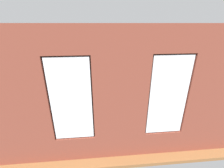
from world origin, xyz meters
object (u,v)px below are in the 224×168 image
(remote_silver, at_px, (108,92))
(tv_flatscreen, at_px, (35,92))
(couch_by_window, at_px, (116,129))
(coffee_table, at_px, (112,94))
(candle_jar, at_px, (114,93))
(potted_plant_foreground_right, at_px, (60,77))
(potted_plant_corner_far_left, at_px, (203,121))
(potted_plant_mid_room_small, at_px, (122,88))
(media_console, at_px, (38,108))
(papasan_chair, at_px, (100,81))
(potted_plant_near_tv, at_px, (43,113))
(couch_left, at_px, (170,98))
(cup_ceramic, at_px, (119,90))
(potted_plant_by_left_couch, at_px, (151,85))
(table_plant_small, at_px, (112,90))

(remote_silver, bearing_deg, tv_flatscreen, 166.23)
(couch_by_window, distance_m, coffee_table, 2.37)
(candle_jar, distance_m, potted_plant_foreground_right, 3.39)
(potted_plant_corner_far_left, bearing_deg, potted_plant_mid_room_small, -57.85)
(media_console, distance_m, potted_plant_corner_far_left, 5.85)
(papasan_chair, xyz_separation_m, potted_plant_near_tv, (1.91, 3.25, 0.17))
(couch_left, bearing_deg, tv_flatscreen, -83.27)
(potted_plant_mid_room_small, bearing_deg, papasan_chair, -33.91)
(potted_plant_corner_far_left, bearing_deg, remote_silver, -42.36)
(coffee_table, distance_m, potted_plant_corner_far_left, 3.62)
(cup_ceramic, relative_size, media_console, 0.08)
(papasan_chair, xyz_separation_m, potted_plant_corner_far_left, (-3.15, 4.00, 0.05))
(potted_plant_by_left_couch, relative_size, potted_plant_foreground_right, 0.60)
(potted_plant_near_tv, distance_m, potted_plant_foreground_right, 3.59)
(cup_ceramic, relative_size, potted_plant_corner_far_left, 0.11)
(candle_jar, relative_size, media_console, 0.09)
(cup_ceramic, xyz_separation_m, table_plant_small, (0.37, 0.13, 0.09))
(potted_plant_mid_room_small, bearing_deg, remote_silver, 42.70)
(remote_silver, relative_size, media_console, 0.17)
(couch_left, distance_m, potted_plant_mid_room_small, 2.33)
(cup_ceramic, height_order, tv_flatscreen, tv_flatscreen)
(media_console, bearing_deg, potted_plant_foreground_right, -96.51)
(candle_jar, bearing_deg, potted_plant_mid_room_small, -118.37)
(coffee_table, height_order, papasan_chair, papasan_chair)
(potted_plant_mid_room_small, bearing_deg, candle_jar, 61.63)
(table_plant_small, bearing_deg, cup_ceramic, -160.90)
(coffee_table, relative_size, potted_plant_near_tv, 1.24)
(candle_jar, bearing_deg, potted_plant_near_tv, 32.77)
(couch_left, xyz_separation_m, potted_plant_mid_room_small, (1.90, -1.35, -0.02))
(cup_ceramic, height_order, potted_plant_near_tv, potted_plant_near_tv)
(couch_by_window, xyz_separation_m, potted_plant_near_tv, (2.34, -0.65, 0.27))
(cup_ceramic, height_order, media_console, media_console)
(remote_silver, bearing_deg, candle_jar, -67.74)
(coffee_table, relative_size, cup_ceramic, 16.59)
(coffee_table, bearing_deg, tv_flatscreen, 14.56)
(coffee_table, bearing_deg, cup_ceramic, -160.90)
(papasan_chair, bearing_deg, couch_by_window, 96.31)
(coffee_table, height_order, cup_ceramic, cup_ceramic)
(potted_plant_corner_far_left, xyz_separation_m, potted_plant_foreground_right, (5.30, -4.33, 0.12))
(cup_ceramic, bearing_deg, couch_left, 162.04)
(couch_by_window, relative_size, couch_left, 0.93)
(papasan_chair, bearing_deg, potted_plant_mid_room_small, 146.09)
(potted_plant_mid_room_small, xyz_separation_m, potted_plant_foreground_right, (3.24, -1.06, 0.29))
(candle_jar, xyz_separation_m, media_console, (3.06, 0.66, -0.20))
(remote_silver, distance_m, tv_flatscreen, 2.96)
(candle_jar, bearing_deg, table_plant_small, -47.43)
(couch_left, relative_size, potted_plant_foreground_right, 1.96)
(couch_left, xyz_separation_m, candle_jar, (2.39, -0.45, 0.14))
(cup_ceramic, bearing_deg, table_plant_small, 19.10)
(potted_plant_near_tv, bearing_deg, table_plant_small, -144.37)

